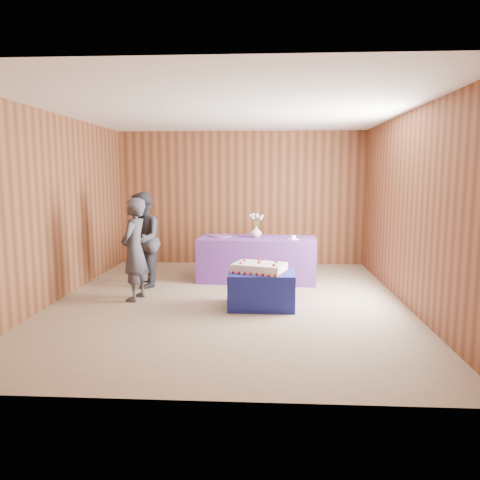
# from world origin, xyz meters

# --- Properties ---
(ground) EXTENTS (6.00, 6.00, 0.00)m
(ground) POSITION_xyz_m (0.00, 0.00, 0.00)
(ground) COLOR gray
(ground) RESTS_ON ground
(room_shell) EXTENTS (5.04, 6.04, 2.72)m
(room_shell) POSITION_xyz_m (0.00, 0.00, 1.80)
(room_shell) COLOR brown
(room_shell) RESTS_ON ground
(cake_table) EXTENTS (0.90, 0.70, 0.50)m
(cake_table) POSITION_xyz_m (0.47, -0.23, 0.25)
(cake_table) COLOR #1B2E97
(cake_table) RESTS_ON ground
(serving_table) EXTENTS (2.06, 1.04, 0.75)m
(serving_table) POSITION_xyz_m (0.38, 1.44, 0.38)
(serving_table) COLOR #643490
(serving_table) RESTS_ON ground
(sheet_cake) EXTENTS (0.82, 0.68, 0.16)m
(sheet_cake) POSITION_xyz_m (0.44, -0.27, 0.56)
(sheet_cake) COLOR white
(sheet_cake) RESTS_ON cake_table
(vase) EXTENTS (0.19, 0.19, 0.20)m
(vase) POSITION_xyz_m (0.36, 1.48, 0.85)
(vase) COLOR silver
(vase) RESTS_ON serving_table
(flower_spray) EXTENTS (0.25, 0.25, 0.19)m
(flower_spray) POSITION_xyz_m (0.36, 1.48, 1.11)
(flower_spray) COLOR #335F26
(flower_spray) RESTS_ON vase
(platter) EXTENTS (0.47, 0.47, 0.02)m
(platter) POSITION_xyz_m (-0.27, 1.55, 0.76)
(platter) COLOR #694992
(platter) RESTS_ON serving_table
(plate) EXTENTS (0.22, 0.22, 0.01)m
(plate) POSITION_xyz_m (0.99, 1.24, 0.76)
(plate) COLOR white
(plate) RESTS_ON serving_table
(cake_slice) EXTENTS (0.08, 0.07, 0.08)m
(cake_slice) POSITION_xyz_m (0.99, 1.24, 0.79)
(cake_slice) COLOR white
(cake_slice) RESTS_ON plate
(knife) EXTENTS (0.25, 0.11, 0.00)m
(knife) POSITION_xyz_m (1.08, 1.10, 0.75)
(knife) COLOR silver
(knife) RESTS_ON serving_table
(guest_left) EXTENTS (0.42, 0.59, 1.50)m
(guest_left) POSITION_xyz_m (-1.38, 0.04, 0.75)
(guest_left) COLOR #363640
(guest_left) RESTS_ON ground
(guest_right) EXTENTS (0.74, 0.87, 1.55)m
(guest_right) POSITION_xyz_m (-1.48, 0.84, 0.78)
(guest_right) COLOR #2E2E37
(guest_right) RESTS_ON ground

